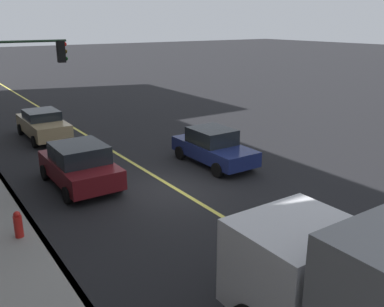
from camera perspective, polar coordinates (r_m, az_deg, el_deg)
The scene contains 8 objects.
ground at distance 15.90m, azimuth -2.50°, elevation -4.67°, with size 200.00×200.00×0.00m, color black.
curb_edge at distance 14.10m, azimuth -21.15°, elevation -8.61°, with size 80.00×0.16×0.15m, color slate.
lane_stripe_center at distance 15.90m, azimuth -2.50°, elevation -4.65°, with size 80.00×0.16×0.01m, color #D8CC4C.
car_tan at distance 23.70m, azimuth -19.63°, elevation 3.77°, with size 4.50×1.93×1.52m.
car_navy at distance 18.30m, azimuth 2.91°, elevation 0.93°, with size 4.22×1.91×1.57m.
car_maroon at distance 16.38m, azimuth -15.05°, elevation -1.49°, with size 4.16×2.13×1.65m.
traffic_light_mast at distance 18.62m, azimuth -23.13°, elevation 9.35°, with size 0.28×3.83×5.53m.
fire_hydrant at distance 12.99m, azimuth -22.55°, elevation -9.18°, with size 0.24×0.24×0.94m.
Camera 1 is at (-12.56, 7.67, 6.02)m, focal length 39.19 mm.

